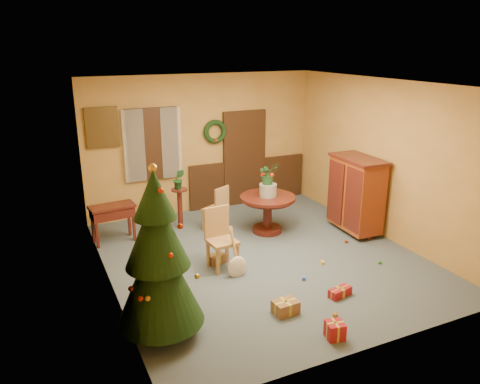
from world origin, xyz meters
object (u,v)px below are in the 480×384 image
chair_near (220,236)px  dining_table (268,207)px  christmas_tree (158,258)px  sideboard (356,193)px  writing_desk (112,214)px

chair_near → dining_table: bearing=34.8°
christmas_tree → sideboard: 4.63m
christmas_tree → writing_desk: christmas_tree is taller
dining_table → chair_near: chair_near is taller
chair_near → writing_desk: (-1.39, 1.74, -0.00)m
christmas_tree → sideboard: size_ratio=1.50×
christmas_tree → sideboard: christmas_tree is taller
dining_table → sideboard: 1.70m
dining_table → sideboard: size_ratio=0.72×
sideboard → chair_near: bearing=-174.5°
christmas_tree → writing_desk: 3.20m
chair_near → sideboard: sideboard is taller
dining_table → chair_near: (-1.38, -0.96, 0.03)m
dining_table → writing_desk: 2.87m
chair_near → sideboard: bearing=5.5°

